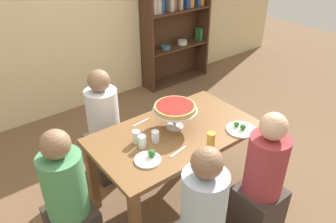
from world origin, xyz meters
TOP-DOWN VIEW (x-y plane):
  - ground_plane at (0.00, 0.00)m, footprint 12.00×12.00m
  - rear_partition at (0.00, 2.20)m, footprint 8.00×0.12m
  - dining_table at (0.00, 0.00)m, footprint 1.40×0.80m
  - bookshelf at (1.61, 2.02)m, footprint 1.10×0.30m
  - diner_far_left at (-0.32, 0.68)m, footprint 0.34×0.34m
  - diner_near_right at (0.29, -0.71)m, footprint 0.34×0.34m
  - diner_head_west at (-0.98, 0.01)m, footprint 0.34×0.34m
  - deep_dish_pizza_stand at (0.04, 0.06)m, footprint 0.38×0.38m
  - salad_plate_near_diner at (-0.38, -0.17)m, footprint 0.20×0.20m
  - salad_plate_far_diner at (0.45, -0.32)m, footprint 0.25×0.25m
  - beer_glass_amber_tall at (0.08, -0.34)m, footprint 0.07×0.07m
  - water_glass_clear_near at (-0.34, 0.07)m, footprint 0.06×0.06m
  - water_glass_clear_far at (-0.34, -0.01)m, footprint 0.06×0.06m
  - water_glass_clear_spare at (-0.21, -0.01)m, footprint 0.06×0.06m
  - cutlery_fork_near at (0.32, 0.26)m, footprint 0.18×0.02m
  - cutlery_knife_near at (-0.15, -0.23)m, footprint 0.18×0.05m
  - cutlery_fork_far at (-0.15, 0.29)m, footprint 0.18×0.04m

SIDE VIEW (x-z plane):
  - ground_plane at x=0.00m, z-range 0.00..0.00m
  - diner_far_left at x=-0.32m, z-range -0.08..1.07m
  - diner_near_right at x=0.29m, z-range -0.08..1.07m
  - diner_head_west at x=-0.98m, z-range -0.08..1.07m
  - dining_table at x=0.00m, z-range 0.26..1.00m
  - cutlery_fork_near at x=0.32m, z-range 0.74..0.74m
  - cutlery_knife_near at x=-0.15m, z-range 0.74..0.74m
  - cutlery_fork_far at x=-0.15m, z-range 0.74..0.74m
  - salad_plate_far_diner at x=0.45m, z-range 0.72..0.78m
  - salad_plate_near_diner at x=-0.38m, z-range 0.72..0.79m
  - water_glass_clear_spare at x=-0.21m, z-range 0.74..0.84m
  - water_glass_clear_far at x=-0.34m, z-range 0.74..0.84m
  - water_glass_clear_near at x=-0.34m, z-range 0.74..0.85m
  - beer_glass_amber_tall at x=0.08m, z-range 0.74..0.87m
  - deep_dish_pizza_stand at x=0.04m, z-range 0.81..1.03m
  - bookshelf at x=1.61m, z-range 0.05..2.26m
  - rear_partition at x=0.00m, z-range 0.00..2.80m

